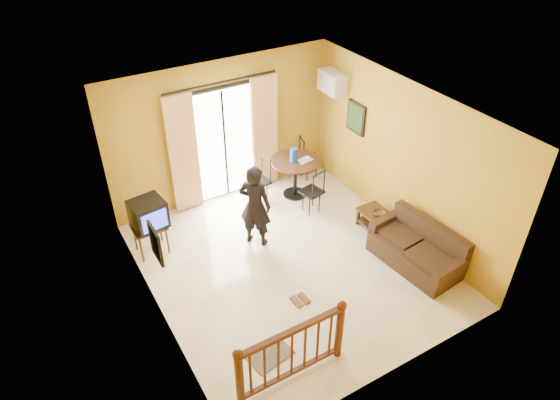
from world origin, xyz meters
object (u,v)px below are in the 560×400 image
dining_table (295,168)px  standing_person (255,206)px  sofa (418,250)px  television (148,214)px  coffee_table (379,221)px

dining_table → standing_person: size_ratio=0.62×
dining_table → sofa: (0.68, -2.80, -0.35)m
television → dining_table: television is taller
coffee_table → sofa: size_ratio=0.49×
dining_table → standing_person: (-1.38, -0.91, 0.14)m
dining_table → sofa: bearing=-76.3°
television → dining_table: (3.04, 0.23, -0.16)m
sofa → standing_person: size_ratio=1.08×
dining_table → standing_person: standing_person is taller
standing_person → television: bearing=27.0°
television → coffee_table: bearing=-30.1°
television → standing_person: 1.79m
sofa → standing_person: 2.84m
coffee_table → standing_person: 2.31m
coffee_table → standing_person: (-2.06, 0.89, 0.54)m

